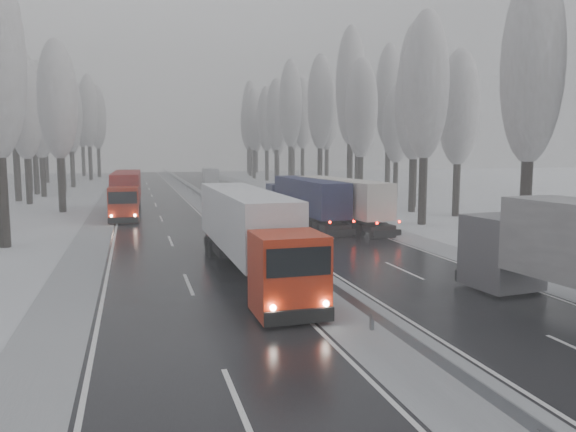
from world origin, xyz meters
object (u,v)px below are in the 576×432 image
truck_cream_box (334,198)px  box_truck_distant (210,176)px  truck_blue_box (305,198)px  truck_red_red (126,190)px  truck_red_white (249,228)px

truck_cream_box → box_truck_distant: bearing=85.9°
box_truck_distant → truck_blue_box: bearing=-86.4°
truck_blue_box → truck_red_red: truck_red_red is taller
truck_blue_box → truck_red_white: truck_red_white is taller
truck_cream_box → truck_red_white: (-9.86, -15.33, 0.17)m
truck_cream_box → truck_red_red: 19.91m
box_truck_distant → truck_red_white: size_ratio=0.48×
truck_cream_box → box_truck_distant: size_ratio=1.96×
truck_blue_box → truck_cream_box: (2.02, -1.22, 0.02)m
truck_blue_box → truck_red_white: bearing=-116.7°
truck_blue_box → truck_red_red: 17.57m
truck_cream_box → truck_red_red: truck_red_red is taller
truck_blue_box → truck_cream_box: bearing=-32.5°
box_truck_distant → truck_red_red: bearing=-105.0°
truck_red_white → truck_cream_box: bearing=56.7°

